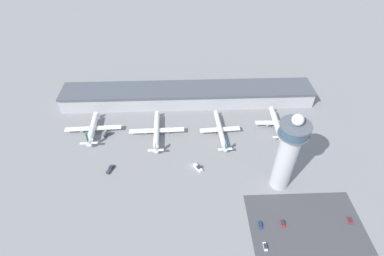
{
  "coord_description": "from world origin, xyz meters",
  "views": [
    {
      "loc": [
        -4.24,
        -131.84,
        152.78
      ],
      "look_at": [
        1.84,
        27.2,
        9.52
      ],
      "focal_mm": 28.0,
      "sensor_mm": 36.0,
      "label": 1
    }
  ],
  "objects_px": {
    "car_blue_compact": "(350,220)",
    "car_yellow_taxi": "(265,247)",
    "airplane_gate_bravo": "(157,131)",
    "control_tower": "(288,152)",
    "airplane_gate_alpha": "(93,128)",
    "car_green_van": "(260,225)",
    "service_truck_fuel": "(198,168)",
    "car_navy_sedan": "(283,223)",
    "airplane_gate_charlie": "(220,130)",
    "service_truck_baggage": "(110,169)",
    "airplane_gate_delta": "(276,123)",
    "service_truck_catering": "(108,135)"
  },
  "relations": [
    {
      "from": "car_blue_compact",
      "to": "car_yellow_taxi",
      "type": "relative_size",
      "value": 0.95
    },
    {
      "from": "airplane_gate_bravo",
      "to": "car_blue_compact",
      "type": "distance_m",
      "value": 135.82
    },
    {
      "from": "control_tower",
      "to": "airplane_gate_alpha",
      "type": "xyz_separation_m",
      "value": [
        -126.46,
        52.16,
        -24.11
      ]
    },
    {
      "from": "control_tower",
      "to": "car_green_van",
      "type": "distance_m",
      "value": 43.66
    },
    {
      "from": "airplane_gate_alpha",
      "to": "service_truck_fuel",
      "type": "height_order",
      "value": "airplane_gate_alpha"
    },
    {
      "from": "airplane_gate_bravo",
      "to": "car_navy_sedan",
      "type": "height_order",
      "value": "airplane_gate_bravo"
    },
    {
      "from": "airplane_gate_charlie",
      "to": "car_green_van",
      "type": "distance_m",
      "value": 77.23
    },
    {
      "from": "service_truck_baggage",
      "to": "car_blue_compact",
      "type": "height_order",
      "value": "service_truck_baggage"
    },
    {
      "from": "car_navy_sedan",
      "to": "car_blue_compact",
      "type": "xyz_separation_m",
      "value": [
        38.39,
        0.35,
        -0.01
      ]
    },
    {
      "from": "airplane_gate_bravo",
      "to": "airplane_gate_delta",
      "type": "xyz_separation_m",
      "value": [
        89.93,
        4.93,
        0.54
      ]
    },
    {
      "from": "car_navy_sedan",
      "to": "control_tower",
      "type": "bearing_deg",
      "value": 80.68
    },
    {
      "from": "service_truck_catering",
      "to": "car_navy_sedan",
      "type": "xyz_separation_m",
      "value": [
        110.7,
        -76.6,
        -0.47
      ]
    },
    {
      "from": "service_truck_fuel",
      "to": "car_blue_compact",
      "type": "relative_size",
      "value": 1.69
    },
    {
      "from": "control_tower",
      "to": "airplane_gate_charlie",
      "type": "height_order",
      "value": "control_tower"
    },
    {
      "from": "airplane_gate_alpha",
      "to": "service_truck_baggage",
      "type": "bearing_deg",
      "value": -63.64
    },
    {
      "from": "control_tower",
      "to": "car_navy_sedan",
      "type": "xyz_separation_m",
      "value": [
        -4.65,
        -28.31,
        -27.65
      ]
    },
    {
      "from": "airplane_gate_charlie",
      "to": "airplane_gate_alpha",
      "type": "bearing_deg",
      "value": 176.81
    },
    {
      "from": "service_truck_fuel",
      "to": "car_green_van",
      "type": "bearing_deg",
      "value": -52.65
    },
    {
      "from": "service_truck_catering",
      "to": "car_blue_compact",
      "type": "bearing_deg",
      "value": -27.08
    },
    {
      "from": "control_tower",
      "to": "service_truck_catering",
      "type": "height_order",
      "value": "control_tower"
    },
    {
      "from": "control_tower",
      "to": "service_truck_catering",
      "type": "xyz_separation_m",
      "value": [
        -115.35,
        48.29,
        -27.18
      ]
    },
    {
      "from": "airplane_gate_delta",
      "to": "car_navy_sedan",
      "type": "distance_m",
      "value": 82.53
    },
    {
      "from": "service_truck_catering",
      "to": "airplane_gate_bravo",
      "type": "bearing_deg",
      "value": -0.92
    },
    {
      "from": "airplane_gate_charlie",
      "to": "service_truck_catering",
      "type": "relative_size",
      "value": 6.35
    },
    {
      "from": "control_tower",
      "to": "airplane_gate_charlie",
      "type": "relative_size",
      "value": 1.32
    },
    {
      "from": "service_truck_catering",
      "to": "service_truck_baggage",
      "type": "height_order",
      "value": "service_truck_catering"
    },
    {
      "from": "control_tower",
      "to": "airplane_gate_charlie",
      "type": "distance_m",
      "value": 61.71
    },
    {
      "from": "control_tower",
      "to": "airplane_gate_bravo",
      "type": "xyz_separation_m",
      "value": [
        -78.99,
        47.71,
        -24.05
      ]
    },
    {
      "from": "service_truck_fuel",
      "to": "airplane_gate_charlie",
      "type": "bearing_deg",
      "value": 61.32
    },
    {
      "from": "control_tower",
      "to": "airplane_gate_alpha",
      "type": "relative_size",
      "value": 1.34
    },
    {
      "from": "airplane_gate_charlie",
      "to": "car_yellow_taxi",
      "type": "bearing_deg",
      "value": -80.64
    },
    {
      "from": "service_truck_fuel",
      "to": "car_green_van",
      "type": "height_order",
      "value": "service_truck_fuel"
    },
    {
      "from": "service_truck_catering",
      "to": "car_green_van",
      "type": "bearing_deg",
      "value": -38.27
    },
    {
      "from": "airplane_gate_alpha",
      "to": "service_truck_fuel",
      "type": "bearing_deg",
      "value": -26.66
    },
    {
      "from": "car_navy_sedan",
      "to": "car_blue_compact",
      "type": "relative_size",
      "value": 0.96
    },
    {
      "from": "airplane_gate_alpha",
      "to": "car_yellow_taxi",
      "type": "xyz_separation_m",
      "value": [
        108.93,
        -93.52,
        -3.6
      ]
    },
    {
      "from": "car_blue_compact",
      "to": "car_navy_sedan",
      "type": "bearing_deg",
      "value": -179.47
    },
    {
      "from": "airplane_gate_bravo",
      "to": "service_truck_catering",
      "type": "relative_size",
      "value": 6.32
    },
    {
      "from": "airplane_gate_bravo",
      "to": "car_green_van",
      "type": "xyz_separation_m",
      "value": [
        61.43,
        -76.57,
        -3.61
      ]
    },
    {
      "from": "control_tower",
      "to": "service_truck_fuel",
      "type": "xyz_separation_m",
      "value": [
        -50.16,
        13.86,
        -27.27
      ]
    },
    {
      "from": "service_truck_baggage",
      "to": "service_truck_fuel",
      "type": "bearing_deg",
      "value": -1.0
    },
    {
      "from": "airplane_gate_charlie",
      "to": "airplane_gate_bravo",
      "type": "bearing_deg",
      "value": 179.03
    },
    {
      "from": "airplane_gate_alpha",
      "to": "car_navy_sedan",
      "type": "bearing_deg",
      "value": -33.45
    },
    {
      "from": "airplane_gate_delta",
      "to": "car_blue_compact",
      "type": "height_order",
      "value": "airplane_gate_delta"
    },
    {
      "from": "airplane_gate_bravo",
      "to": "service_truck_baggage",
      "type": "height_order",
      "value": "airplane_gate_bravo"
    },
    {
      "from": "airplane_gate_charlie",
      "to": "airplane_gate_delta",
      "type": "height_order",
      "value": "airplane_gate_delta"
    },
    {
      "from": "control_tower",
      "to": "service_truck_baggage",
      "type": "xyz_separation_m",
      "value": [
        -107.98,
        14.87,
        -27.4
      ]
    },
    {
      "from": "airplane_gate_alpha",
      "to": "car_blue_compact",
      "type": "relative_size",
      "value": 9.12
    },
    {
      "from": "car_blue_compact",
      "to": "airplane_gate_bravo",
      "type": "bearing_deg",
      "value": 146.13
    },
    {
      "from": "service_truck_catering",
      "to": "service_truck_fuel",
      "type": "bearing_deg",
      "value": -27.84
    }
  ]
}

